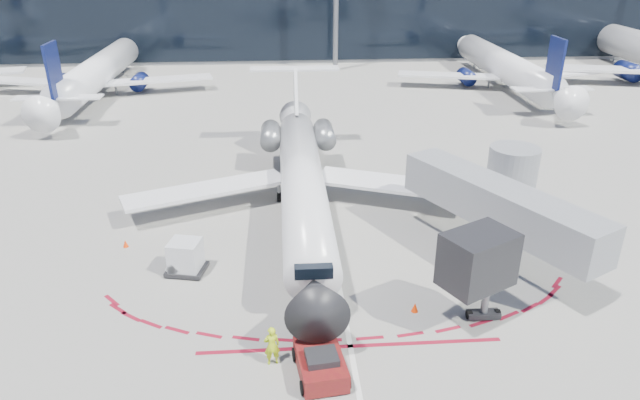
{
  "coord_description": "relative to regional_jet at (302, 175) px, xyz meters",
  "views": [
    {
      "loc": [
        -2.86,
        -32.17,
        16.97
      ],
      "look_at": [
        -0.73,
        -2.32,
        3.17
      ],
      "focal_mm": 32.0,
      "sensor_mm": 36.0,
      "label": 1
    }
  ],
  "objects": [
    {
      "name": "bg_airliner_2",
      "position": [
        26.53,
        34.0,
        2.49
      ],
      "size": [
        30.8,
        32.61,
        9.96
      ],
      "primitive_type": null,
      "color": "white",
      "rests_on": "ground"
    },
    {
      "name": "apron_centerline",
      "position": [
        1.56,
        -1.16,
        -2.49
      ],
      "size": [
        0.25,
        40.0,
        0.01
      ],
      "primitive_type": "cube",
      "color": "silver",
      "rests_on": "ground"
    },
    {
      "name": "ground",
      "position": [
        1.56,
        -3.16,
        -2.49
      ],
      "size": [
        260.0,
        260.0,
        0.0
      ],
      "primitive_type": "plane",
      "color": "slate",
      "rests_on": "ground"
    },
    {
      "name": "apron_stop_bar",
      "position": [
        1.56,
        -14.66,
        -2.49
      ],
      "size": [
        14.0,
        0.25,
        0.01
      ],
      "primitive_type": "cube",
      "color": "maroon",
      "rests_on": "ground"
    },
    {
      "name": "uld_container",
      "position": [
        -6.76,
        -7.68,
        -1.54
      ],
      "size": [
        2.37,
        2.14,
        1.92
      ],
      "rotation": [
        0.0,
        0.0,
        -0.22
      ],
      "color": "black",
      "rests_on": "ground"
    },
    {
      "name": "regional_jet",
      "position": [
        0.0,
        0.0,
        0.0
      ],
      "size": [
        24.18,
        29.82,
        7.47
      ],
      "color": "white",
      "rests_on": "ground"
    },
    {
      "name": "safety_cone_right",
      "position": [
        5.09,
        -12.23,
        -2.25
      ],
      "size": [
        0.35,
        0.35,
        0.49
      ],
      "primitive_type": "cone",
      "color": "#F03505",
      "rests_on": "ground"
    },
    {
      "name": "ramp_worker",
      "position": [
        -1.97,
        -15.55,
        -1.53
      ],
      "size": [
        0.78,
        0.59,
        1.92
      ],
      "primitive_type": "imported",
      "rotation": [
        0.0,
        0.0,
        3.35
      ],
      "color": "#BEE017",
      "rests_on": "ground"
    },
    {
      "name": "safety_cone_left",
      "position": [
        -10.86,
        -4.53,
        -2.27
      ],
      "size": [
        0.33,
        0.33,
        0.46
      ],
      "primitive_type": "cone",
      "color": "#F03505",
      "rests_on": "ground"
    },
    {
      "name": "pushback_tug",
      "position": [
        0.08,
        -16.35,
        -1.94
      ],
      "size": [
        2.39,
        4.92,
        1.25
      ],
      "rotation": [
        0.0,
        0.0,
        0.13
      ],
      "color": "#5D0D13",
      "rests_on": "ground"
    },
    {
      "name": "jet_bridge",
      "position": [
        11.36,
        -6.18,
        0.51
      ],
      "size": [
        10.03,
        15.2,
        4.9
      ],
      "color": "gray",
      "rests_on": "ground"
    },
    {
      "name": "bg_airliner_1",
      "position": [
        -22.73,
        33.99,
        2.55
      ],
      "size": [
        31.16,
        33.0,
        10.08
      ],
      "primitive_type": null,
      "color": "white",
      "rests_on": "ground"
    }
  ]
}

